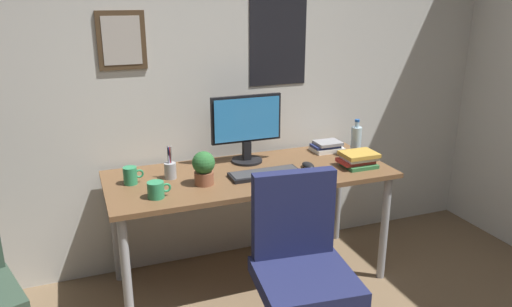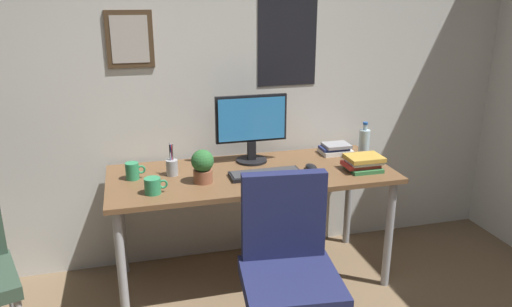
% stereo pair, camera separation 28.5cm
% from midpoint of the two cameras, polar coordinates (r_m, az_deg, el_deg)
% --- Properties ---
extents(wall_back, '(4.40, 0.10, 2.60)m').
position_cam_midpoint_polar(wall_back, '(3.21, -2.69, 9.60)').
color(wall_back, silver).
rests_on(wall_back, ground_plane).
extents(desk, '(1.72, 0.70, 0.74)m').
position_cam_midpoint_polar(desk, '(3.01, 2.22, -3.55)').
color(desk, brown).
rests_on(desk, ground_plane).
extents(office_chair, '(0.57, 0.57, 0.95)m').
position_cam_midpoint_polar(office_chair, '(2.45, 7.14, -12.57)').
color(office_chair, '#1E234C').
rests_on(office_chair, ground_plane).
extents(monitor, '(0.46, 0.20, 0.43)m').
position_cam_midpoint_polar(monitor, '(3.10, 2.08, 3.23)').
color(monitor, black).
rests_on(monitor, desk).
extents(keyboard, '(0.43, 0.15, 0.03)m').
position_cam_midpoint_polar(keyboard, '(2.92, 3.91, -2.44)').
color(keyboard, black).
rests_on(keyboard, desk).
extents(computer_mouse, '(0.06, 0.11, 0.04)m').
position_cam_midpoint_polar(computer_mouse, '(3.05, 9.11, -1.64)').
color(computer_mouse, black).
rests_on(computer_mouse, desk).
extents(water_bottle, '(0.07, 0.07, 0.25)m').
position_cam_midpoint_polar(water_bottle, '(3.28, 14.91, 1.04)').
color(water_bottle, silver).
rests_on(water_bottle, desk).
extents(coffee_mug_near, '(0.12, 0.08, 0.10)m').
position_cam_midpoint_polar(coffee_mug_near, '(2.91, -11.48, -2.05)').
color(coffee_mug_near, '#2D8C59').
rests_on(coffee_mug_near, desk).
extents(coffee_mug_far, '(0.13, 0.09, 0.09)m').
position_cam_midpoint_polar(coffee_mug_far, '(2.68, -8.95, -3.79)').
color(coffee_mug_far, '#2D8C59').
rests_on(coffee_mug_far, desk).
extents(potted_plant, '(0.13, 0.13, 0.19)m').
position_cam_midpoint_polar(potted_plant, '(2.79, -3.36, -1.40)').
color(potted_plant, brown).
rests_on(potted_plant, desk).
extents(pen_cup, '(0.07, 0.07, 0.20)m').
position_cam_midpoint_polar(pen_cup, '(2.93, -7.04, -1.57)').
color(pen_cup, '#9EA0A5').
rests_on(pen_cup, desk).
extents(book_stack_left, '(0.21, 0.16, 0.07)m').
position_cam_midpoint_polar(book_stack_left, '(3.39, 11.63, 0.49)').
color(book_stack_left, silver).
rests_on(book_stack_left, desk).
extents(book_stack_right, '(0.23, 0.17, 0.09)m').
position_cam_midpoint_polar(book_stack_right, '(3.10, 14.97, -1.10)').
color(book_stack_right, '#33723F').
rests_on(book_stack_right, desk).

